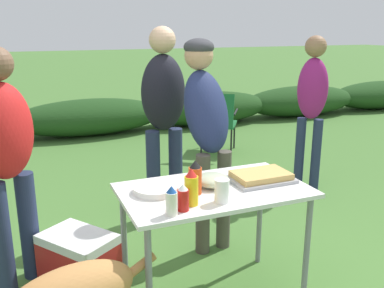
{
  "coord_description": "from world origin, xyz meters",
  "views": [
    {
      "loc": [
        -1.01,
        -2.13,
        1.66
      ],
      "look_at": [
        0.05,
        0.46,
        0.89
      ],
      "focal_mm": 40.0,
      "sensor_mm": 36.0,
      "label": 1
    }
  ],
  "objects": [
    {
      "name": "standing_person_in_gray_fleece",
      "position": [
        0.25,
        0.68,
        1.0
      ],
      "size": [
        0.38,
        0.49,
        1.58
      ],
      "rotation": [
        0.0,
        0.0,
        0.1
      ],
      "color": "#4C473D",
      "rests_on": "ground"
    },
    {
      "name": "plate_stack",
      "position": [
        -0.34,
        0.07,
        0.76
      ],
      "size": [
        0.26,
        0.26,
        0.04
      ],
      "primitive_type": "cylinder",
      "color": "white",
      "rests_on": "folding_table"
    },
    {
      "name": "mayo_bottle",
      "position": [
        -0.36,
        -0.25,
        0.81
      ],
      "size": [
        0.06,
        0.06,
        0.16
      ],
      "color": "silver",
      "rests_on": "folding_table"
    },
    {
      "name": "standing_person_in_dark_puffer",
      "position": [
        0.12,
        1.28,
        1.0
      ],
      "size": [
        0.4,
        0.3,
        1.67
      ],
      "rotation": [
        0.0,
        0.0,
        0.05
      ],
      "color": "#232D4C",
      "rests_on": "ground"
    },
    {
      "name": "folding_table",
      "position": [
        0.0,
        0.0,
        0.66
      ],
      "size": [
        1.1,
        0.64,
        0.74
      ],
      "color": "silver",
      "rests_on": "ground"
    },
    {
      "name": "shrub_hedge",
      "position": [
        0.0,
        4.6,
        0.28
      ],
      "size": [
        14.4,
        0.9,
        0.57
      ],
      "color": "#1E4219",
      "rests_on": "ground"
    },
    {
      "name": "standing_person_in_red_jacket",
      "position": [
        1.71,
        1.34,
        0.97
      ],
      "size": [
        0.37,
        0.37,
        1.58
      ],
      "rotation": [
        0.0,
        0.0,
        -0.79
      ],
      "color": "#232D4C",
      "rests_on": "ground"
    },
    {
      "name": "paper_cup_stack",
      "position": [
        -0.05,
        -0.2,
        0.81
      ],
      "size": [
        0.08,
        0.08,
        0.13
      ],
      "primitive_type": "cylinder",
      "color": "white",
      "rests_on": "folding_table"
    },
    {
      "name": "mixing_bowl",
      "position": [
        0.01,
        0.04,
        0.78
      ],
      "size": [
        0.21,
        0.21,
        0.08
      ],
      "primitive_type": "ellipsoid",
      "color": "#ADBC99",
      "rests_on": "folding_table"
    },
    {
      "name": "mustard_bottle",
      "position": [
        -0.21,
        -0.17,
        0.84
      ],
      "size": [
        0.07,
        0.07,
        0.2
      ],
      "color": "yellow",
      "rests_on": "folding_table"
    },
    {
      "name": "camp_chair_green_behind_table",
      "position": [
        1.4,
        2.87,
        0.47
      ],
      "size": [
        0.71,
        0.75,
        0.83
      ],
      "rotation": [
        0.0,
        0.0,
        -0.58
      ],
      "color": "#19602D",
      "rests_on": "ground"
    },
    {
      "name": "standing_person_in_navy_coat",
      "position": [
        -1.12,
        0.63,
        0.92
      ],
      "size": [
        0.48,
        0.46,
        1.56
      ],
      "rotation": [
        0.0,
        0.0,
        0.69
      ],
      "color": "#232D4C",
      "rests_on": "ground"
    },
    {
      "name": "cooler_box",
      "position": [
        -0.75,
        0.51,
        0.17
      ],
      "size": [
        0.54,
        0.58,
        0.34
      ],
      "rotation": [
        0.0,
        0.0,
        2.19
      ],
      "color": "#B21E1E",
      "rests_on": "ground"
    },
    {
      "name": "ketchup_bottle",
      "position": [
        -0.28,
        -0.22,
        0.81
      ],
      "size": [
        0.06,
        0.06,
        0.15
      ],
      "color": "red",
      "rests_on": "folding_table"
    },
    {
      "name": "food_tray",
      "position": [
        0.32,
        0.01,
        0.77
      ],
      "size": [
        0.38,
        0.26,
        0.06
      ],
      "color": "#9E9EA3",
      "rests_on": "folding_table"
    },
    {
      "name": "hot_sauce_bottle",
      "position": [
        -0.13,
        -0.03,
        0.83
      ],
      "size": [
        0.08,
        0.08,
        0.2
      ],
      "color": "#CC4214",
      "rests_on": "folding_table"
    }
  ]
}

